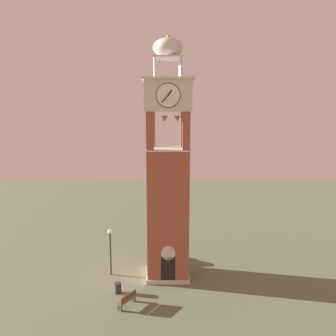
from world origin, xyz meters
TOP-DOWN VIEW (x-y plane):
  - ground at (0.00, 0.00)m, footprint 80.00×80.00m
  - clock_tower at (0.00, -0.00)m, footprint 3.82×3.82m
  - park_bench at (-2.85, -4.71)m, footprint 1.26×1.57m
  - lamp_post at (-4.70, 0.02)m, footprint 0.36×0.36m
  - trash_bin at (-3.75, -2.92)m, footprint 0.52×0.52m
  - shrub_near_entry at (0.57, 2.50)m, footprint 1.28×1.28m
  - shrub_left_of_tower at (0.31, 3.12)m, footprint 1.27×1.27m

SIDE VIEW (x-z plane):
  - ground at x=0.00m, z-range 0.00..0.00m
  - shrub_left_of_tower at x=0.31m, z-range 0.00..0.71m
  - trash_bin at x=-3.75m, z-range 0.00..0.80m
  - park_bench at x=-2.85m, z-range 0.01..0.96m
  - shrub_near_entry at x=0.57m, z-range 0.00..0.98m
  - lamp_post at x=-4.70m, z-range 0.75..4.66m
  - clock_tower at x=0.00m, z-range -1.69..17.26m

